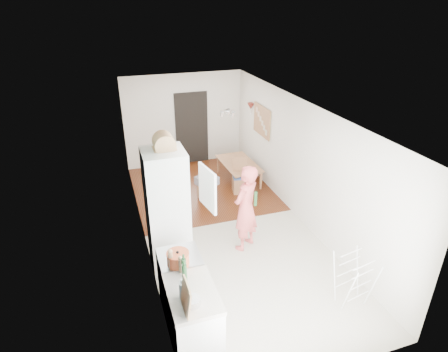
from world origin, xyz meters
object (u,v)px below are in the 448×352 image
person (246,201)px  dining_table (239,173)px  drying_rack (353,280)px  dining_chair (240,176)px  stool (206,191)px

person → dining_table: 2.90m
person → drying_rack: size_ratio=2.31×
dining_chair → stool: size_ratio=2.28×
person → dining_table: (0.89, 2.65, -0.77)m
dining_table → drying_rack: bearing=179.9°
drying_rack → person: bearing=108.0°
stool → drying_rack: size_ratio=0.44×
person → dining_chair: 2.25m
dining_chair → stool: (-0.87, -0.04, -0.24)m
person → drying_rack: bearing=82.5°
person → stool: 2.18m
dining_chair → drying_rack: bearing=-73.6°
dining_chair → stool: bearing=-165.8°
dining_chair → drying_rack: drying_rack is taller
drying_rack → dining_chair: bearing=84.0°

